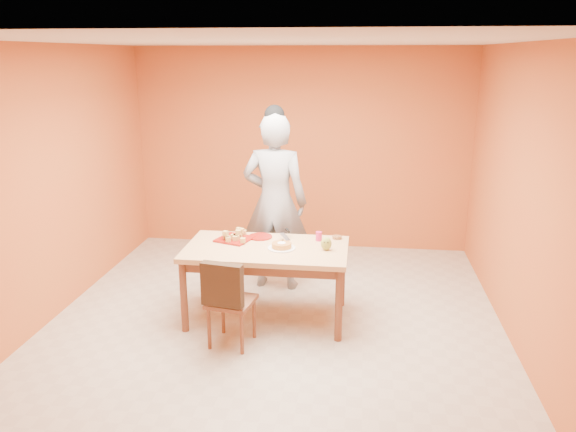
# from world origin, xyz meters

# --- Properties ---
(floor) EXTENTS (5.00, 5.00, 0.00)m
(floor) POSITION_xyz_m (0.00, 0.00, 0.00)
(floor) COLOR beige
(floor) RESTS_ON ground
(ceiling) EXTENTS (5.00, 5.00, 0.00)m
(ceiling) POSITION_xyz_m (0.00, 0.00, 2.70)
(ceiling) COLOR silver
(ceiling) RESTS_ON wall_back
(wall_back) EXTENTS (4.50, 0.00, 4.50)m
(wall_back) POSITION_xyz_m (0.00, 2.50, 1.35)
(wall_back) COLOR #B95F2A
(wall_back) RESTS_ON floor
(wall_left) EXTENTS (0.00, 5.00, 5.00)m
(wall_left) POSITION_xyz_m (-2.25, 0.00, 1.35)
(wall_left) COLOR #B95F2A
(wall_left) RESTS_ON floor
(wall_right) EXTENTS (0.00, 5.00, 5.00)m
(wall_right) POSITION_xyz_m (2.25, 0.00, 1.35)
(wall_right) COLOR #B95F2A
(wall_right) RESTS_ON floor
(dining_table) EXTENTS (1.60, 0.90, 0.76)m
(dining_table) POSITION_xyz_m (-0.09, 0.17, 0.67)
(dining_table) COLOR tan
(dining_table) RESTS_ON floor
(dining_chair) EXTENTS (0.46, 0.52, 0.86)m
(dining_chair) POSITION_xyz_m (-0.33, -0.41, 0.45)
(dining_chair) COLOR brown
(dining_chair) RESTS_ON floor
(pastry_pile) EXTENTS (0.29, 0.29, 0.09)m
(pastry_pile) POSITION_xyz_m (-0.45, 0.35, 0.83)
(pastry_pile) COLOR tan
(pastry_pile) RESTS_ON pastry_platter
(person) EXTENTS (0.75, 0.52, 1.99)m
(person) POSITION_xyz_m (-0.13, 1.00, 1.00)
(person) COLOR gray
(person) RESTS_ON floor
(pastry_platter) EXTENTS (0.41, 0.41, 0.02)m
(pastry_platter) POSITION_xyz_m (-0.45, 0.35, 0.77)
(pastry_platter) COLOR maroon
(pastry_platter) RESTS_ON dining_table
(red_dinner_plate) EXTENTS (0.27, 0.27, 0.01)m
(red_dinner_plate) POSITION_xyz_m (-0.21, 0.46, 0.77)
(red_dinner_plate) COLOR maroon
(red_dinner_plate) RESTS_ON dining_table
(white_cake_plate) EXTENTS (0.28, 0.28, 0.01)m
(white_cake_plate) POSITION_xyz_m (0.06, 0.14, 0.77)
(white_cake_plate) COLOR white
(white_cake_plate) RESTS_ON dining_table
(sponge_cake) EXTENTS (0.23, 0.23, 0.04)m
(sponge_cake) POSITION_xyz_m (0.06, 0.14, 0.79)
(sponge_cake) COLOR #C58A33
(sponge_cake) RESTS_ON white_cake_plate
(cake_server) EXTENTS (0.15, 0.26, 0.01)m
(cake_server) POSITION_xyz_m (0.07, 0.32, 0.82)
(cake_server) COLOR white
(cake_server) RESTS_ON sponge_cake
(egg_ornament) EXTENTS (0.12, 0.11, 0.13)m
(egg_ornament) POSITION_xyz_m (0.50, 0.16, 0.83)
(egg_ornament) COLOR olive
(egg_ornament) RESTS_ON dining_table
(magenta_glass) EXTENTS (0.08, 0.08, 0.09)m
(magenta_glass) POSITION_xyz_m (0.40, 0.44, 0.81)
(magenta_glass) COLOR #B71B55
(magenta_glass) RESTS_ON dining_table
(checker_tin) EXTENTS (0.10, 0.10, 0.03)m
(checker_tin) POSITION_xyz_m (0.59, 0.52, 0.77)
(checker_tin) COLOR #38180F
(checker_tin) RESTS_ON dining_table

